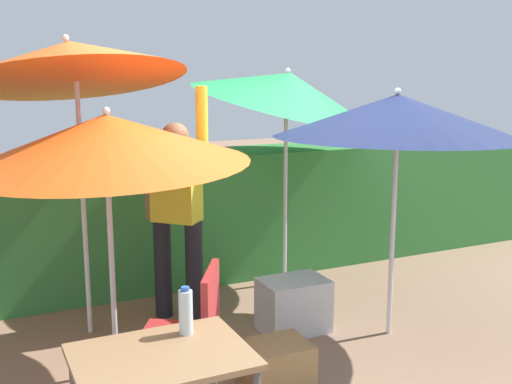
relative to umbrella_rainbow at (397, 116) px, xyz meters
name	(u,v)px	position (x,y,z in m)	size (l,w,h in m)	color
ground_plane	(273,345)	(-0.90, 0.19, -1.67)	(24.00, 24.00, 0.00)	#937056
hedge_row	(195,216)	(-0.90, 1.87, -1.06)	(8.00, 0.70, 1.22)	#38843D
umbrella_rainbow	(397,116)	(0.00, 0.00, 0.00)	(1.81, 1.81, 1.87)	silver
umbrella_orange	(287,90)	(-0.17, 1.38, 0.15)	(1.79, 1.74, 2.25)	silver
umbrella_yellow	(107,140)	(-2.04, 0.24, -0.09)	(1.81, 1.80, 1.79)	silver
umbrella_navy	(71,61)	(-2.11, 0.99, 0.39)	(1.64, 1.65, 2.40)	silver
person_vendor	(177,207)	(-1.37, 0.97, -0.74)	(0.45, 0.45, 1.88)	black
chair_plastic	(189,332)	(-1.75, -0.42, -1.16)	(0.60, 0.60, 0.89)	#B72D2D
cooler_box	(294,305)	(-0.64, 0.35, -1.46)	(0.51, 0.36, 0.42)	silver
crate_cardboard	(276,366)	(-1.17, -0.39, -1.52)	(0.42, 0.34, 0.30)	#9E7A4C
folding_table	(162,372)	(-2.12, -1.09, -1.02)	(0.80, 0.60, 0.74)	#4C4C51
bottle_water	(186,311)	(-1.94, -0.92, -0.82)	(0.07, 0.07, 0.24)	silver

